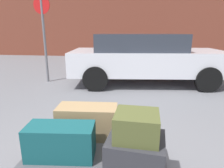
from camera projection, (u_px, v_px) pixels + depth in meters
The scene contains 9 objects.
luggage_cart at pixel (98, 153), 2.00m from camera, with size 1.33×0.84×0.34m.
suitcase_charcoal_rear_right at pixel (136, 150), 1.72m from camera, with size 0.49×0.43×0.25m, color #2D2D33.
duffel_bag_teal_front_left at pixel (61, 141), 1.81m from camera, with size 0.62×0.28×0.32m, color #144C51.
duffel_bag_tan_rear_left at pixel (88, 121), 2.16m from camera, with size 0.66×0.30×0.36m, color #9E7F56.
duffel_bag_olive_topmost_pile at pixel (137, 126), 1.66m from camera, with size 0.37×0.34×0.23m, color #4C5128.
parked_car at pixel (145, 57), 5.62m from camera, with size 4.45×2.25×1.42m.
bollard_kerb_near at pixel (176, 57), 8.71m from camera, with size 0.25×0.25×0.75m, color #72665B.
bollard_kerb_mid at pixel (211, 57), 8.54m from camera, with size 0.25×0.25×0.75m, color #72665B.
no_parking_sign at pixel (44, 30), 5.56m from camera, with size 0.50×0.08×2.45m.
Camera 1 is at (0.36, -1.71, 1.49)m, focal length 31.09 mm.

